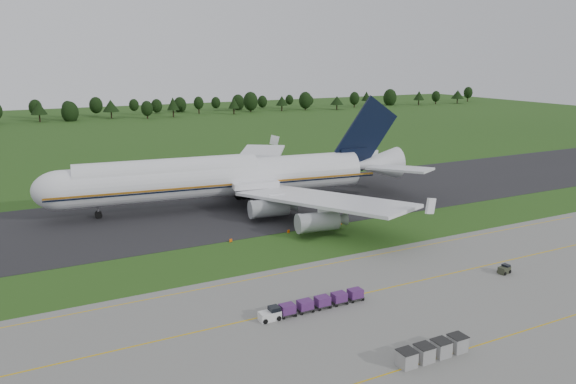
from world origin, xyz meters
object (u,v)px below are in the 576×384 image
aircraft (226,177)px  baggage_train (312,304)px  utility_cart (504,270)px  edge_markers (288,232)px  uld_row (433,351)px

aircraft → baggage_train: bearing=-99.8°
utility_cart → edge_markers: bearing=121.1°
aircraft → edge_markers: size_ratio=3.52×
aircraft → uld_row: aircraft is taller
utility_cart → edge_markers: size_ratio=0.09×
uld_row → baggage_train: bearing=109.5°
aircraft → baggage_train: 55.20m
baggage_train → uld_row: bearing=-70.5°
baggage_train → uld_row: uld_row is taller
uld_row → edge_markers: (6.65, 47.25, -0.71)m
aircraft → uld_row: bearing=-92.8°
edge_markers → baggage_train: bearing=-112.1°
aircraft → edge_markers: bearing=-82.3°
aircraft → edge_markers: 24.47m
aircraft → utility_cart: aircraft is taller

